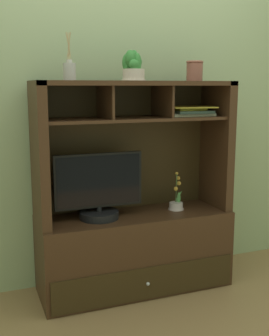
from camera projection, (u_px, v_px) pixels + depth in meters
floor_plane at (134, 288)px, 3.12m from camera, size 6.00×6.00×0.02m
back_wall at (121, 89)px, 3.09m from camera, size 6.00×0.02×2.80m
media_console at (134, 226)px, 3.04m from camera, size 1.34×0.49×1.45m
tv_monitor at (99, 192)px, 2.87m from camera, size 0.60×0.26×0.44m
potted_orchid at (176, 203)px, 3.11m from camera, size 0.11×0.11×0.27m
magazine_stack_left at (189, 111)px, 3.04m from camera, size 0.34×0.27×0.07m
diffuser_bottle at (69, 71)px, 2.67m from camera, size 0.08×0.08×0.29m
potted_succulent at (133, 68)px, 2.84m from camera, size 0.17×0.17×0.20m
ceramic_vase at (195, 71)px, 2.97m from camera, size 0.12×0.12×0.14m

